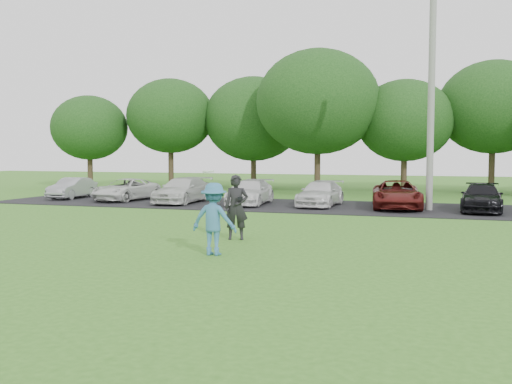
{
  "coord_description": "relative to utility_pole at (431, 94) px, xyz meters",
  "views": [
    {
      "loc": [
        5.17,
        -12.33,
        2.46
      ],
      "look_at": [
        0.0,
        3.5,
        1.3
      ],
      "focal_mm": 40.0,
      "sensor_mm": 36.0,
      "label": 1
    }
  ],
  "objects": [
    {
      "name": "frisbee_player",
      "position": [
        -4.68,
        -12.46,
        -4.0
      ],
      "size": [
        1.13,
        0.66,
        2.05
      ],
      "color": "teal",
      "rests_on": "ground"
    },
    {
      "name": "ground",
      "position": [
        -4.69,
        -12.69,
        -4.87
      ],
      "size": [
        100.0,
        100.0,
        0.0
      ],
      "primitive_type": "plane",
      "color": "#356D1F",
      "rests_on": "ground"
    },
    {
      "name": "parked_cars",
      "position": [
        -4.21,
        0.22,
        -4.27
      ],
      "size": [
        28.5,
        4.74,
        1.21
      ],
      "color": "#A1A3A8",
      "rests_on": "parking_lot"
    },
    {
      "name": "utility_pole",
      "position": [
        0.0,
        0.0,
        0.0
      ],
      "size": [
        0.28,
        0.28,
        9.75
      ],
      "primitive_type": "cylinder",
      "color": "gray",
      "rests_on": "ground"
    },
    {
      "name": "tree_row",
      "position": [
        -3.18,
        10.07,
        0.04
      ],
      "size": [
        42.39,
        9.85,
        8.64
      ],
      "color": "#38281C",
      "rests_on": "ground"
    },
    {
      "name": "camera_bystander",
      "position": [
        -5.01,
        -9.99,
        -3.96
      ],
      "size": [
        0.77,
        0.62,
        1.83
      ],
      "color": "black",
      "rests_on": "ground"
    },
    {
      "name": "parking_lot",
      "position": [
        -4.69,
        0.31,
        -4.86
      ],
      "size": [
        32.0,
        6.5,
        0.03
      ],
      "primitive_type": "cube",
      "color": "black",
      "rests_on": "ground"
    }
  ]
}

